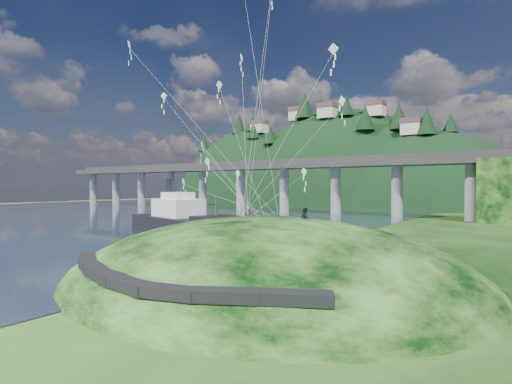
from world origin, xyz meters
The scene contains 10 objects.
ground centered at (0.00, 0.00, 0.00)m, with size 320.00×320.00×0.00m, color black.
water centered at (-72.00, 30.00, 0.01)m, with size 240.00×240.00×0.00m, color #303D59.
grass_hill centered at (8.00, 2.00, -1.50)m, with size 36.00×32.00×13.00m.
footpath centered at (7.46, -9.74, 2.08)m, with size 22.29×5.84×0.83m.
bridge centered at (-26.46, 70.07, 9.70)m, with size 160.00×11.00×15.00m.
far_ridge centered at (-43.58, 122.17, -7.44)m, with size 153.00×70.00×94.50m.
work_barge centered at (-15.38, 16.03, 2.16)m, with size 25.48×12.40×8.60m.
wooden_dock centered at (-3.91, 7.67, 0.39)m, with size 12.66×3.91×0.89m.
kite_flyers centered at (9.64, 3.38, 5.84)m, with size 5.91×1.49×1.94m.
kite_swarm centered at (3.57, 4.50, 16.06)m, with size 18.79×15.81×20.77m.
Camera 1 is at (26.44, -25.40, 7.67)m, focal length 28.00 mm.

